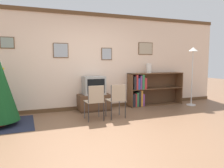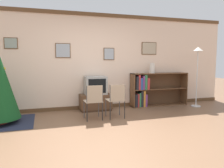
% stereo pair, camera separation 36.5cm
% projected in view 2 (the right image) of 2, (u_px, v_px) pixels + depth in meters
% --- Properties ---
extents(ground_plane, '(24.00, 24.00, 0.00)m').
position_uv_depth(ground_plane, '(114.00, 132.00, 4.22)').
color(ground_plane, brown).
extents(wall_back, '(8.84, 0.11, 2.70)m').
position_uv_depth(wall_back, '(89.00, 61.00, 6.18)').
color(wall_back, beige).
rests_on(wall_back, ground_plane).
extents(tv_console, '(0.86, 0.45, 0.45)m').
position_uv_depth(tv_console, '(95.00, 102.00, 6.05)').
color(tv_console, '#412A1A').
rests_on(tv_console, ground_plane).
extents(television, '(0.58, 0.44, 0.50)m').
position_uv_depth(television, '(95.00, 85.00, 6.00)').
color(television, '#9E9E99').
rests_on(television, tv_console).
extents(folding_chair_left, '(0.40, 0.40, 0.82)m').
position_uv_depth(folding_chair_left, '(94.00, 100.00, 5.01)').
color(folding_chair_left, tan).
rests_on(folding_chair_left, ground_plane).
extents(folding_chair_right, '(0.40, 0.40, 0.82)m').
position_uv_depth(folding_chair_right, '(116.00, 99.00, 5.18)').
color(folding_chair_right, tan).
rests_on(folding_chair_right, ground_plane).
extents(bookshelf, '(1.80, 0.36, 1.00)m').
position_uv_depth(bookshelf, '(149.00, 90.00, 6.59)').
color(bookshelf, brown).
rests_on(bookshelf, ground_plane).
extents(vase, '(0.16, 0.16, 0.29)m').
position_uv_depth(vase, '(152.00, 68.00, 6.57)').
color(vase, silver).
rests_on(vase, bookshelf).
extents(standing_lamp, '(0.28, 0.28, 1.77)m').
position_uv_depth(standing_lamp, '(198.00, 61.00, 6.44)').
color(standing_lamp, silver).
rests_on(standing_lamp, ground_plane).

